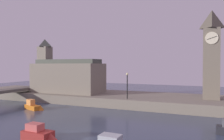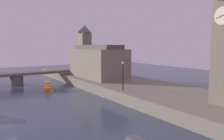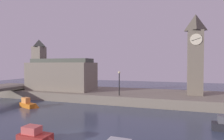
% 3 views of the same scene
% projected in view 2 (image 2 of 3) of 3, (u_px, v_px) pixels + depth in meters
% --- Properties ---
extents(ground_plane, '(120.00, 120.00, 0.00)m').
position_uv_depth(ground_plane, '(4.00, 122.00, 22.89)').
color(ground_plane, '#384256').
extents(far_embankment, '(70.00, 12.00, 1.50)m').
position_uv_depth(far_embankment, '(150.00, 92.00, 33.69)').
color(far_embankment, slate).
rests_on(far_embankment, ground).
extents(parliament_hall, '(13.43, 6.28, 10.44)m').
position_uv_depth(parliament_hall, '(96.00, 61.00, 44.56)').
color(parliament_hall, slate).
rests_on(parliament_hall, far_embankment).
extents(bridge_span, '(2.70, 29.57, 2.40)m').
position_uv_depth(bridge_span, '(15.00, 76.00, 43.63)').
color(bridge_span, '#5B544C').
rests_on(bridge_span, ground).
extents(streetlamp, '(0.36, 0.36, 4.03)m').
position_uv_depth(streetlamp, '(123.00, 73.00, 31.18)').
color(streetlamp, black).
rests_on(streetlamp, far_embankment).
extents(boat_patrol_orange, '(3.77, 2.05, 1.52)m').
position_uv_depth(boat_patrol_orange, '(49.00, 88.00, 38.51)').
color(boat_patrol_orange, orange).
rests_on(boat_patrol_orange, ground).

